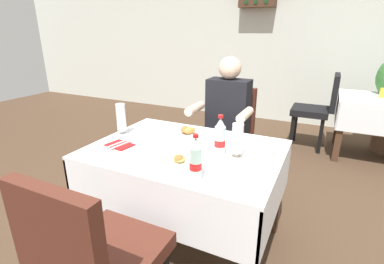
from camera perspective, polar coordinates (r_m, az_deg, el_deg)
ground_plane at (r=2.22m, az=-5.54°, el=-21.57°), size 11.00×11.00×0.00m
back_wall at (r=5.01m, az=16.40°, el=19.28°), size 11.00×0.12×2.99m
main_dining_table at (r=1.93m, az=-1.30°, el=-7.69°), size 1.22×0.90×0.73m
chair_far_diner_seat at (r=2.66m, az=7.00°, el=-0.42°), size 0.44×0.50×0.97m
chair_near_camera_side at (r=1.38m, az=-18.82°, el=-22.54°), size 0.44×0.50×0.97m
seated_diner_far at (r=2.50m, az=6.74°, el=2.13°), size 0.50×0.46×1.26m
plate_near_camera at (r=1.65m, az=-2.43°, el=-5.84°), size 0.25×0.25×0.06m
plate_far_diner at (r=2.08m, az=-0.53°, el=-0.23°), size 0.25×0.25×0.07m
beer_glass_left at (r=2.14m, az=-14.00°, el=2.51°), size 0.07×0.07×0.23m
beer_glass_middle at (r=1.71m, az=9.07°, el=-1.75°), size 0.07×0.07×0.22m
cola_bottle_primary at (r=1.72m, az=5.63°, el=-1.28°), size 0.07×0.07×0.26m
cola_bottle_secondary at (r=1.44m, az=0.73°, el=-5.70°), size 0.06×0.06×0.25m
napkin_cutlery_set at (r=1.96m, az=-14.26°, el=-2.51°), size 0.19×0.20×0.01m
background_dining_table at (r=3.98m, az=32.74°, el=3.11°), size 0.81×0.78×0.73m
background_chair_left at (r=3.94m, az=24.00°, el=4.66°), size 0.50×0.44×0.97m
background_table_tumbler at (r=3.94m, az=33.85°, el=6.54°), size 0.06×0.06×0.11m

